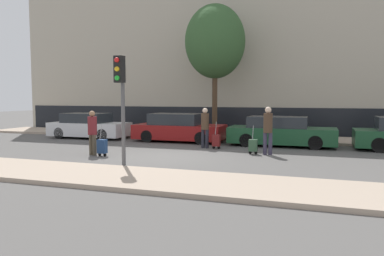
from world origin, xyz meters
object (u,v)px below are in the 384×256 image
Objects in this scene: trolley_center at (216,140)px; trolley_right at (253,145)px; parked_car_0 at (89,126)px; pedestrian_right at (268,127)px; trolley_left at (102,146)px; pedestrian_center at (205,125)px; pedestrian_left at (92,130)px; parked_car_2 at (281,132)px; parked_bicycle at (196,129)px; traffic_light at (121,88)px; parked_car_1 at (178,128)px; bare_tree_near_crossing at (215,42)px.

trolley_center reaches higher than trolley_right.
parked_car_0 is 10.26m from pedestrian_right.
pedestrian_center is (2.95, 3.43, 0.61)m from trolley_left.
pedestrian_left is 6.16m from trolley_right.
trolley_center is 0.63× the size of pedestrian_right.
pedestrian_right is (-0.21, -2.78, 0.42)m from parked_car_2.
trolley_right is 6.17m from parked_bicycle.
pedestrian_right reaches higher than trolley_right.
traffic_light is 9.20m from parked_bicycle.
trolley_left reaches higher than parked_bicycle.
parked_car_1 is (5.11, 0.09, 0.02)m from parked_car_0.
parked_car_1 is at bearing -99.64° from parked_bicycle.
pedestrian_right is at bearing -47.28° from parked_bicycle.
pedestrian_right is 0.90m from trolley_right.
bare_tree_near_crossing is at bearing 106.24° from trolley_center.
pedestrian_center is at bearing -43.59° from parked_car_1.
pedestrian_center is at bearing 49.30° from trolley_left.
trolley_left is 0.66× the size of parked_bicycle.
trolley_center is (0.54, -0.12, -0.62)m from pedestrian_center.
parked_car_1 is at bearing 146.55° from pedestrian_right.
trolley_center is at bearing -13.81° from parked_car_0.
trolley_right is at bearing 51.15° from traffic_light.
traffic_light is 1.94× the size of parked_bicycle.
pedestrian_right reaches higher than trolley_left.
trolley_center is at bearing 43.48° from trolley_left.
trolley_center reaches higher than parked_bicycle.
traffic_light is at bearing -120.58° from parked_car_2.
parked_car_0 is 8.12m from bare_tree_near_crossing.
pedestrian_left is at bearing -110.63° from bare_tree_near_crossing.
parked_car_1 is 3.78× the size of trolley_left.
trolley_right is (2.27, -1.10, -0.64)m from pedestrian_center.
parked_car_2 is 8.30m from traffic_light.
bare_tree_near_crossing is (-3.52, 5.20, 4.07)m from pedestrian_right.
pedestrian_right is 1.65× the size of trolley_right.
bare_tree_near_crossing reaches higher than trolley_right.
bare_tree_near_crossing is at bearing 61.83° from parked_car_1.
pedestrian_center is 0.83m from trolley_center.
trolley_left is 9.19m from bare_tree_near_crossing.
pedestrian_left is 4.76m from pedestrian_center.
trolley_left is at bearing -106.62° from bare_tree_near_crossing.
trolley_left is (0.52, -0.18, -0.58)m from pedestrian_left.
traffic_light is (-4.12, -6.97, 1.83)m from parked_car_2.
parked_car_2 is 0.67× the size of bare_tree_near_crossing.
parked_car_1 is 4.95m from parked_car_2.
pedestrian_right reaches higher than pedestrian_center.
pedestrian_center is (3.47, 3.25, 0.03)m from pedestrian_left.
parked_car_0 is 2.51× the size of pedestrian_left.
pedestrian_center is (-3.03, -1.70, 0.35)m from parked_car_2.
parked_car_1 is 5.32m from pedestrian_left.
parked_car_1 reaches higher than parked_car_2.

